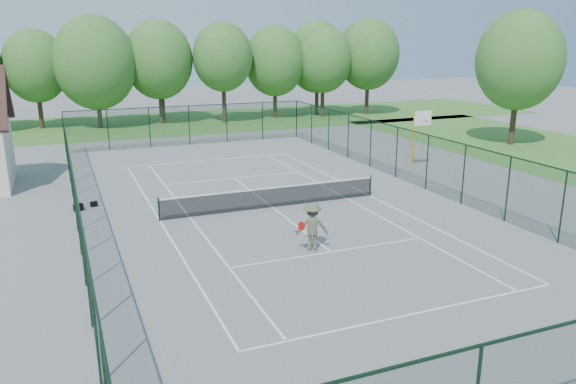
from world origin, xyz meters
name	(u,v)px	position (x,y,z in m)	size (l,w,h in m)	color
ground	(273,207)	(0.00, 0.00, 0.00)	(140.00, 140.00, 0.00)	gray
grass_far	(162,123)	(0.00, 30.00, 0.01)	(80.00, 16.00, 0.01)	#4A8432
grass_side	(567,154)	(24.00, 4.00, 0.01)	(14.00, 40.00, 0.01)	#4A8432
court_lines	(273,207)	(0.00, 0.00, 0.00)	(11.05, 23.85, 0.01)	white
tennis_net	(272,196)	(0.00, 0.00, 0.58)	(11.08, 0.08, 1.10)	black
fence_enclosure	(272,177)	(0.00, 0.00, 1.56)	(18.05, 36.05, 3.02)	#16341D
tree_line_far	(158,60)	(0.00, 30.00, 5.99)	(39.40, 6.40, 9.70)	#402B1E
basketball_goal	(419,127)	(11.71, 4.75, 2.57)	(1.20, 1.43, 3.65)	#D8B009
tree_side	(520,60)	(23.10, 8.55, 6.38)	(6.39, 6.39, 10.12)	#402B1E
sports_bag_a	(78,207)	(-8.83, 3.05, 0.17)	(0.43, 0.26, 0.34)	black
sports_bag_b	(94,204)	(-8.10, 3.52, 0.12)	(0.32, 0.20, 0.25)	black
tennis_player	(312,227)	(-0.59, -5.90, 0.97)	(1.67, 1.10, 1.93)	#56593F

